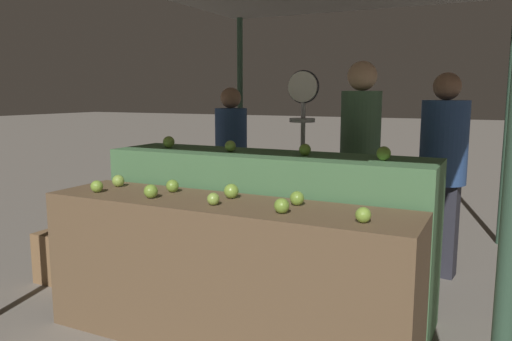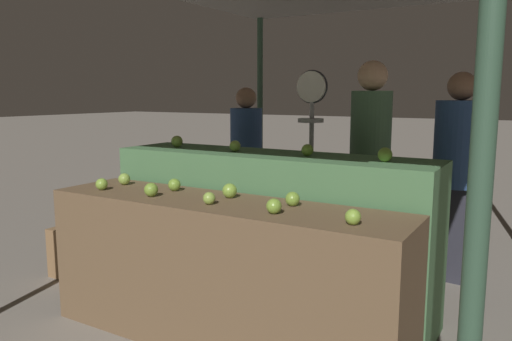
% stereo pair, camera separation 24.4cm
% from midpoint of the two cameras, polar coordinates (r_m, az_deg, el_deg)
% --- Properties ---
extents(ground_plane, '(60.00, 60.00, 0.00)m').
position_cam_midpoint_polar(ground_plane, '(3.25, -1.77, -18.95)').
color(ground_plane, gray).
extents(display_counter_front, '(2.29, 0.55, 0.88)m').
position_cam_midpoint_polar(display_counter_front, '(3.07, -1.81, -11.63)').
color(display_counter_front, brown).
rests_on(display_counter_front, ground_plane).
extents(display_counter_back, '(2.29, 0.55, 1.11)m').
position_cam_midpoint_polar(display_counter_back, '(3.53, 3.48, -7.01)').
color(display_counter_back, '#4C7A4C').
rests_on(display_counter_back, ground_plane).
extents(apple_front_0, '(0.08, 0.08, 0.08)m').
position_cam_midpoint_polar(apple_front_0, '(3.40, -15.28, -1.53)').
color(apple_front_0, '#84AD3D').
rests_on(apple_front_0, display_counter_front).
extents(apple_front_1, '(0.09, 0.09, 0.09)m').
position_cam_midpoint_polar(apple_front_1, '(3.11, -9.72, -2.20)').
color(apple_front_1, '#7AA338').
rests_on(apple_front_1, display_counter_front).
extents(apple_front_2, '(0.07, 0.07, 0.07)m').
position_cam_midpoint_polar(apple_front_2, '(2.86, -2.91, -3.21)').
color(apple_front_2, '#8EB247').
rests_on(apple_front_2, display_counter_front).
extents(apple_front_3, '(0.08, 0.08, 0.08)m').
position_cam_midpoint_polar(apple_front_3, '(2.64, 4.71, -4.11)').
color(apple_front_3, '#7AA338').
rests_on(apple_front_3, display_counter_front).
extents(apple_front_4, '(0.08, 0.08, 0.08)m').
position_cam_midpoint_polar(apple_front_4, '(2.48, 13.81, -5.20)').
color(apple_front_4, '#84AD3D').
rests_on(apple_front_4, display_counter_front).
extents(apple_front_5, '(0.08, 0.08, 0.08)m').
position_cam_midpoint_polar(apple_front_5, '(3.56, -12.94, -0.97)').
color(apple_front_5, '#8EB247').
rests_on(apple_front_5, display_counter_front).
extents(apple_front_6, '(0.08, 0.08, 0.08)m').
position_cam_midpoint_polar(apple_front_6, '(3.27, -7.22, -1.64)').
color(apple_front_6, '#7AA338').
rests_on(apple_front_6, display_counter_front).
extents(apple_front_7, '(0.09, 0.09, 0.09)m').
position_cam_midpoint_polar(apple_front_7, '(3.03, -0.79, -2.33)').
color(apple_front_7, '#84AD3D').
rests_on(apple_front_7, display_counter_front).
extents(apple_front_8, '(0.08, 0.08, 0.08)m').
position_cam_midpoint_polar(apple_front_8, '(2.83, 6.67, -3.27)').
color(apple_front_8, '#7AA338').
rests_on(apple_front_8, display_counter_front).
extents(apple_back_0, '(0.09, 0.09, 0.09)m').
position_cam_midpoint_polar(apple_back_0, '(3.86, -7.24, 3.32)').
color(apple_back_0, '#8EB247').
rests_on(apple_back_0, display_counter_back).
extents(apple_back_1, '(0.08, 0.08, 0.08)m').
position_cam_midpoint_polar(apple_back_1, '(3.55, -0.44, 2.83)').
color(apple_back_1, '#8EB247').
rests_on(apple_back_1, display_counter_back).
extents(apple_back_2, '(0.08, 0.08, 0.08)m').
position_cam_midpoint_polar(apple_back_2, '(3.31, 8.01, 2.32)').
color(apple_back_2, '#7AA338').
rests_on(apple_back_2, display_counter_back).
extents(apple_back_3, '(0.09, 0.09, 0.09)m').
position_cam_midpoint_polar(apple_back_3, '(3.13, 16.71, 1.74)').
color(apple_back_3, '#7AA338').
rests_on(apple_back_3, display_counter_back).
extents(produce_scale, '(0.26, 0.20, 1.70)m').
position_cam_midpoint_polar(produce_scale, '(3.94, 8.08, 4.41)').
color(produce_scale, '#99999E').
rests_on(produce_scale, ground_plane).
extents(person_vendor_at_scale, '(0.42, 0.42, 1.77)m').
position_cam_midpoint_polar(person_vendor_at_scale, '(4.06, 14.59, 1.79)').
color(person_vendor_at_scale, '#2D2D38').
rests_on(person_vendor_at_scale, ground_plane).
extents(person_customer_left, '(0.43, 0.43, 1.58)m').
position_cam_midpoint_polar(person_customer_left, '(5.09, 0.25, 1.99)').
color(person_customer_left, '#2D2D38').
rests_on(person_customer_left, ground_plane).
extents(person_customer_right, '(0.42, 0.42, 1.68)m').
position_cam_midpoint_polar(person_customer_right, '(4.31, 23.55, 0.75)').
color(person_customer_right, '#2D2D38').
rests_on(person_customer_right, ground_plane).
extents(wooden_crate_side, '(0.41, 0.41, 0.41)m').
position_cam_midpoint_polar(wooden_crate_side, '(4.46, -17.66, -8.72)').
color(wooden_crate_side, olive).
rests_on(wooden_crate_side, ground_plane).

